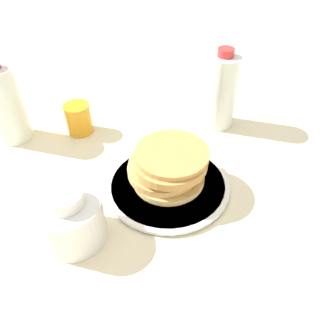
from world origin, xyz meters
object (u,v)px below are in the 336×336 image
cream_jug (71,219)px  water_bottle_mid (221,92)px  pancake_stack (168,168)px  plate (168,185)px  juice_glass (79,119)px  water_bottle_near (5,105)px

cream_jug → water_bottle_mid: bearing=171.0°
pancake_stack → water_bottle_mid: 0.27m
plate → water_bottle_mid: 0.28m
juice_glass → water_bottle_near: water_bottle_near is taller
water_bottle_near → water_bottle_mid: water_bottle_mid is taller
plate → water_bottle_near: water_bottle_near is taller
juice_glass → cream_jug: (0.25, 0.21, 0.01)m
pancake_stack → water_bottle_mid: bearing=-178.4°
plate → water_bottle_mid: water_bottle_mid is taller
cream_jug → water_bottle_near: size_ratio=0.58×
plate → juice_glass: 0.30m
juice_glass → cream_jug: cream_jug is taller
cream_jug → juice_glass: bearing=-139.7°
juice_glass → cream_jug: size_ratio=0.66×
pancake_stack → plate: bearing=149.7°
cream_jug → water_bottle_near: water_bottle_near is taller
pancake_stack → water_bottle_near: water_bottle_near is taller
cream_jug → water_bottle_near: bearing=-114.3°
juice_glass → pancake_stack: bearing=78.9°
juice_glass → water_bottle_near: 0.17m
pancake_stack → juice_glass: size_ratio=2.11×
plate → juice_glass: bearing=-101.0°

